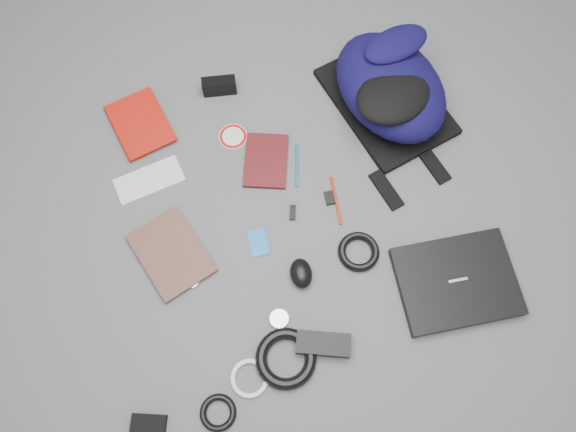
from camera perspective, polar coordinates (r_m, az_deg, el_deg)
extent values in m
plane|color=#4F4F51|center=(1.69, 0.00, -0.24)|extent=(4.00, 4.00, 0.00)
cube|color=black|center=(1.68, 16.74, -6.39)|extent=(0.34, 0.26, 0.03)
imported|color=#970F08|center=(1.87, -17.04, 7.89)|extent=(0.22, 0.26, 0.02)
imported|color=#AA510C|center=(1.68, -14.33, -5.33)|extent=(0.25, 0.29, 0.02)
cube|color=silver|center=(1.79, -13.95, 3.58)|extent=(0.22, 0.14, 0.00)
cube|color=#390A0D|center=(1.76, -2.26, 5.64)|extent=(0.18, 0.21, 0.01)
cube|color=black|center=(1.88, -7.00, 12.98)|extent=(0.11, 0.05, 0.06)
cylinder|color=silver|center=(1.81, -5.61, 8.04)|extent=(0.11, 0.11, 0.00)
cylinder|color=#0C706F|center=(1.75, 0.91, 5.17)|extent=(0.04, 0.14, 0.01)
cylinder|color=#9C2A0C|center=(1.71, 4.89, 1.59)|extent=(0.02, 0.16, 0.01)
cube|color=blue|center=(1.66, -3.05, -2.73)|extent=(0.06, 0.08, 0.00)
cube|color=black|center=(1.69, 0.48, 0.35)|extent=(0.03, 0.05, 0.01)
cube|color=black|center=(1.71, 4.24, 1.84)|extent=(0.03, 0.04, 0.01)
ellipsoid|color=black|center=(1.61, 1.34, -5.84)|extent=(0.07, 0.09, 0.05)
cylinder|color=#B3B3B5|center=(1.65, -9.80, -6.40)|extent=(0.05, 0.05, 0.01)
cylinder|color=#A3A4A5|center=(1.60, -0.90, -10.40)|extent=(0.07, 0.07, 0.01)
torus|color=black|center=(1.65, 7.19, -3.61)|extent=(0.12, 0.12, 0.02)
cube|color=black|center=(1.58, 3.59, -12.85)|extent=(0.16, 0.10, 0.04)
torus|color=black|center=(1.57, -0.21, -14.26)|extent=(0.21, 0.21, 0.03)
cube|color=black|center=(1.61, -14.08, -20.54)|extent=(0.11, 0.11, 0.02)
torus|color=black|center=(1.58, -7.11, -19.21)|extent=(0.12, 0.12, 0.02)
torus|color=silver|center=(1.58, -3.93, -16.13)|extent=(0.13, 0.13, 0.01)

